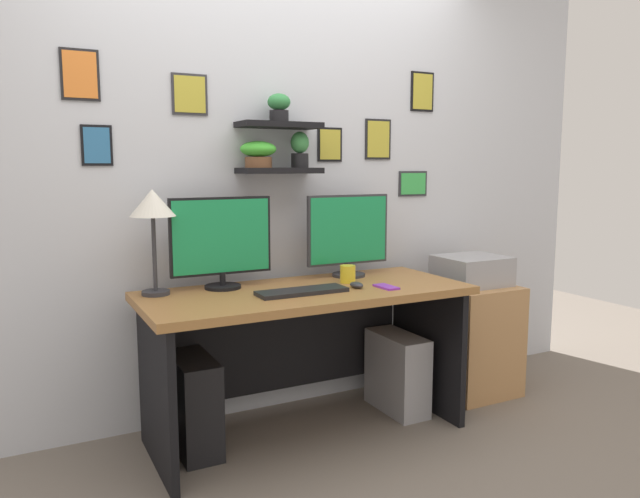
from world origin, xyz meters
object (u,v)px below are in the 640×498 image
at_px(desk, 302,328).
at_px(coffee_mug, 348,274).
at_px(drawer_cabinet, 469,338).
at_px(computer_tower_right, 397,372).
at_px(monitor_left, 221,241).
at_px(keyboard, 302,291).
at_px(desk_lamp, 153,209).
at_px(monitor_right, 348,234).
at_px(cell_phone, 386,287).
at_px(printer, 472,270).
at_px(computer_mouse, 356,285).
at_px(computer_tower_left, 193,404).

xyz_separation_m(desk, coffee_mug, (0.26, -0.00, 0.26)).
bearing_deg(drawer_cabinet, computer_tower_right, -174.13).
relative_size(monitor_left, keyboard, 1.16).
xyz_separation_m(desk_lamp, drawer_cabinet, (1.83, -0.11, -0.83)).
bearing_deg(coffee_mug, monitor_right, 59.73).
bearing_deg(coffee_mug, monitor_left, 165.36).
bearing_deg(desk_lamp, keyboard, -24.84).
height_order(monitor_right, desk_lamp, desk_lamp).
height_order(monitor_left, keyboard, monitor_left).
relative_size(keyboard, drawer_cabinet, 0.68).
distance_m(keyboard, computer_tower_right, 0.85).
distance_m(desk, desk_lamp, 0.94).
bearing_deg(drawer_cabinet, cell_phone, -161.75).
height_order(desk, cell_phone, cell_phone).
height_order(desk, computer_tower_right, desk).
bearing_deg(monitor_left, printer, -4.38).
bearing_deg(computer_mouse, cell_phone, -26.59).
bearing_deg(computer_mouse, printer, 11.78).
distance_m(computer_mouse, printer, 0.93).
xyz_separation_m(monitor_right, computer_tower_right, (0.22, -0.17, -0.77)).
height_order(desk, computer_mouse, computer_mouse).
bearing_deg(computer_tower_right, keyboard, -168.91).
bearing_deg(desk_lamp, drawer_cabinet, -3.29).
bearing_deg(desk, monitor_right, 24.34).
bearing_deg(desk_lamp, computer_mouse, -17.72).
height_order(monitor_right, drawer_cabinet, monitor_right).
distance_m(desk_lamp, cell_phone, 1.18).
height_order(desk, coffee_mug, coffee_mug).
xyz_separation_m(keyboard, printer, (1.21, 0.18, -0.02)).
bearing_deg(computer_mouse, desk, 148.79).
xyz_separation_m(computer_mouse, coffee_mug, (0.03, 0.14, 0.03)).
xyz_separation_m(coffee_mug, drawer_cabinet, (0.88, 0.05, -0.47)).
relative_size(drawer_cabinet, computer_tower_right, 1.51).
height_order(desk_lamp, drawer_cabinet, desk_lamp).
bearing_deg(cell_phone, monitor_left, 150.95).
xyz_separation_m(desk_lamp, computer_tower_right, (1.27, -0.16, -0.94)).
height_order(monitor_right, coffee_mug, monitor_right).
bearing_deg(desk, monitor_left, 155.66).
xyz_separation_m(computer_mouse, drawer_cabinet, (0.91, 0.19, -0.44)).
height_order(monitor_right, keyboard, monitor_right).
relative_size(monitor_right, printer, 1.29).
bearing_deg(monitor_left, computer_tower_right, -10.42).
distance_m(keyboard, printer, 1.22).
bearing_deg(monitor_right, drawer_cabinet, -8.36).
xyz_separation_m(desk, monitor_right, (0.36, 0.16, 0.44)).
height_order(cell_phone, printer, printer).
bearing_deg(computer_tower_right, coffee_mug, 178.25).
height_order(drawer_cabinet, computer_tower_right, drawer_cabinet).
height_order(keyboard, computer_tower_left, keyboard).
bearing_deg(keyboard, computer_mouse, -1.06).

